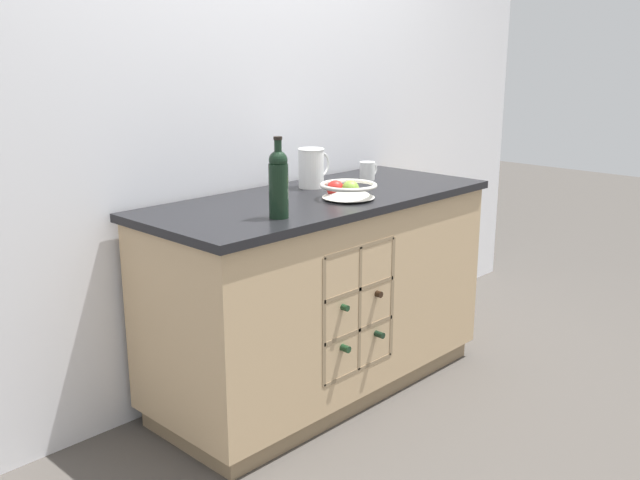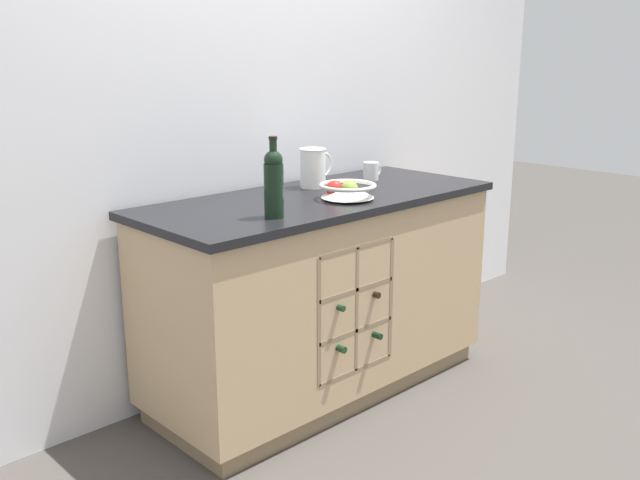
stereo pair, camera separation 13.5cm
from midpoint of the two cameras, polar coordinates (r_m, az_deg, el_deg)
name	(u,v)px [view 2 (the right image)]	position (r m, az deg, el deg)	size (l,w,h in m)	color
ground_plane	(320,387)	(3.47, 1.13, -11.68)	(14.00, 14.00, 0.00)	#4C4742
back_wall	(262,112)	(3.41, -3.54, 10.18)	(4.40, 0.06, 2.55)	white
kitchen_island	(320,293)	(3.29, 1.20, -4.31)	(1.68, 0.72, 0.93)	#8B7354
fruit_bowl	(347,189)	(3.08, 3.41, 4.06)	(0.25, 0.25, 0.08)	silver
white_pitcher	(313,167)	(3.34, 0.63, 5.86)	(0.19, 0.12, 0.18)	white
ceramic_mug	(371,171)	(3.56, 5.22, 5.52)	(0.11, 0.08, 0.09)	white
standing_wine_bottle	(274,182)	(2.72, -2.31, 4.69)	(0.08, 0.08, 0.31)	black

